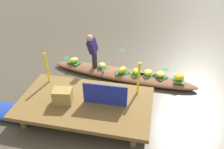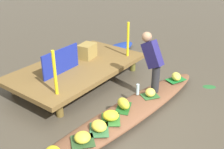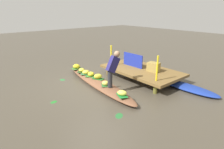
# 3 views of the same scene
# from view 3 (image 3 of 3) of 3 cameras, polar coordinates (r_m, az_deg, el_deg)

# --- Properties ---
(canal_water) EXTENTS (40.00, 40.00, 0.00)m
(canal_water) POSITION_cam_3_polar(r_m,az_deg,el_deg) (7.17, -4.40, -3.12)
(canal_water) COLOR #494134
(canal_water) RESTS_ON ground
(dock_platform) EXTENTS (3.20, 1.80, 0.41)m
(dock_platform) POSITION_cam_3_polar(r_m,az_deg,el_deg) (7.78, 8.85, 1.23)
(dock_platform) COLOR brown
(dock_platform) RESTS_ON ground
(vendor_boat) EXTENTS (4.61, 1.22, 0.22)m
(vendor_boat) POSITION_cam_3_polar(r_m,az_deg,el_deg) (7.13, -4.42, -2.30)
(vendor_boat) COLOR brown
(vendor_boat) RESTS_ON ground
(moored_boat) EXTENTS (2.31, 0.68, 0.17)m
(moored_boat) POSITION_cam_3_polar(r_m,az_deg,el_deg) (7.24, 21.58, -3.56)
(moored_boat) COLOR navy
(moored_boat) RESTS_ON ground
(leaf_mat_0) EXTENTS (0.48, 0.48, 0.01)m
(leaf_mat_0) POSITION_cam_3_polar(r_m,az_deg,el_deg) (8.04, -9.13, 0.88)
(leaf_mat_0) COLOR #2D4F27
(leaf_mat_0) RESTS_ON vendor_boat
(banana_bunch_0) EXTENTS (0.33, 0.33, 0.15)m
(banana_bunch_0) POSITION_cam_3_polar(r_m,az_deg,el_deg) (8.01, -9.16, 1.38)
(banana_bunch_0) COLOR yellow
(banana_bunch_0) RESTS_ON vendor_boat
(leaf_mat_1) EXTENTS (0.51, 0.49, 0.01)m
(leaf_mat_1) POSITION_cam_3_polar(r_m,az_deg,el_deg) (7.47, -6.37, -0.42)
(leaf_mat_1) COLOR #34742F
(leaf_mat_1) RESTS_ON vendor_boat
(banana_bunch_1) EXTENTS (0.36, 0.37, 0.17)m
(banana_bunch_1) POSITION_cam_3_polar(r_m,az_deg,el_deg) (7.44, -6.39, 0.18)
(banana_bunch_1) COLOR yellow
(banana_bunch_1) RESTS_ON vendor_boat
(leaf_mat_2) EXTENTS (0.50, 0.49, 0.01)m
(leaf_mat_2) POSITION_cam_3_polar(r_m,az_deg,el_deg) (7.73, -7.87, 0.20)
(leaf_mat_2) COLOR #387142
(leaf_mat_2) RESTS_ON vendor_boat
(banana_bunch_2) EXTENTS (0.32, 0.35, 0.16)m
(banana_bunch_2) POSITION_cam_3_polar(r_m,az_deg,el_deg) (7.70, -7.90, 0.74)
(banana_bunch_2) COLOR yellow
(banana_bunch_2) RESTS_ON vendor_boat
(leaf_mat_3) EXTENTS (0.32, 0.43, 0.01)m
(leaf_mat_3) POSITION_cam_3_polar(r_m,az_deg,el_deg) (8.51, -10.64, 1.82)
(leaf_mat_3) COLOR #3D7130
(leaf_mat_3) RESTS_ON vendor_boat
(banana_bunch_3) EXTENTS (0.35, 0.38, 0.20)m
(banana_bunch_3) POSITION_cam_3_polar(r_m,az_deg,el_deg) (8.48, -10.68, 2.45)
(banana_bunch_3) COLOR yellow
(banana_bunch_3) RESTS_ON vendor_boat
(leaf_mat_4) EXTENTS (0.42, 0.40, 0.01)m
(leaf_mat_4) POSITION_cam_3_polar(r_m,az_deg,el_deg) (6.54, -2.00, -3.21)
(leaf_mat_4) COLOR #2F622E
(leaf_mat_4) RESTS_ON vendor_boat
(banana_bunch_4) EXTENTS (0.30, 0.28, 0.16)m
(banana_bunch_4) POSITION_cam_3_polar(r_m,az_deg,el_deg) (6.51, -2.01, -2.59)
(banana_bunch_4) COLOR #F5DB51
(banana_bunch_4) RESTS_ON vendor_boat
(leaf_mat_5) EXTENTS (0.48, 0.40, 0.01)m
(leaf_mat_5) POSITION_cam_3_polar(r_m,az_deg,el_deg) (5.80, 3.04, -6.28)
(leaf_mat_5) COLOR #1C762F
(leaf_mat_5) RESTS_ON vendor_boat
(banana_bunch_5) EXTENTS (0.35, 0.33, 0.16)m
(banana_bunch_5) POSITION_cam_3_polar(r_m,az_deg,el_deg) (5.76, 3.05, -5.56)
(banana_bunch_5) COLOR #E6E251
(banana_bunch_5) RESTS_ON vendor_boat
(leaf_mat_6) EXTENTS (0.49, 0.40, 0.01)m
(leaf_mat_6) POSITION_cam_3_polar(r_m,az_deg,el_deg) (7.15, -4.22, -1.26)
(leaf_mat_6) COLOR #1F5A20
(leaf_mat_6) RESTS_ON vendor_boat
(banana_bunch_6) EXTENTS (0.31, 0.36, 0.19)m
(banana_bunch_6) POSITION_cam_3_polar(r_m,az_deg,el_deg) (7.11, -4.24, -0.55)
(banana_bunch_6) COLOR gold
(banana_bunch_6) RESTS_ON vendor_boat
(vendor_person) EXTENTS (0.24, 0.51, 1.21)m
(vendor_person) POSITION_cam_3_polar(r_m,az_deg,el_deg) (6.21, 0.22, 2.27)
(vendor_person) COLOR #28282D
(vendor_person) RESTS_ON vendor_boat
(water_bottle) EXTENTS (0.06, 0.06, 0.23)m
(water_bottle) POSITION_cam_3_polar(r_m,az_deg,el_deg) (6.70, -0.95, -1.61)
(water_bottle) COLOR silver
(water_bottle) RESTS_ON vendor_boat
(market_banner) EXTENTS (1.04, 0.06, 0.55)m
(market_banner) POSITION_cam_3_polar(r_m,az_deg,el_deg) (8.01, 6.29, 4.34)
(market_banner) COLOR navy
(market_banner) RESTS_ON dock_platform
(railing_post_west) EXTENTS (0.06, 0.06, 0.87)m
(railing_post_west) POSITION_cam_3_polar(r_m,az_deg,el_deg) (8.07, -0.25, 5.75)
(railing_post_west) COLOR yellow
(railing_post_west) RESTS_ON dock_platform
(railing_post_east) EXTENTS (0.06, 0.06, 0.87)m
(railing_post_east) POSITION_cam_3_polar(r_m,az_deg,el_deg) (6.47, 13.47, 1.81)
(railing_post_east) COLOR yellow
(railing_post_east) RESTS_ON dock_platform
(produce_crate) EXTENTS (0.48, 0.39, 0.36)m
(produce_crate) POSITION_cam_3_polar(r_m,az_deg,el_deg) (7.51, 12.41, 2.23)
(produce_crate) COLOR olive
(produce_crate) RESTS_ON dock_platform
(drifting_plant_0) EXTENTS (0.27, 0.22, 0.01)m
(drifting_plant_0) POSITION_cam_3_polar(r_m,az_deg,el_deg) (7.90, -14.69, -1.54)
(drifting_plant_0) COLOR #30763A
(drifting_plant_0) RESTS_ON ground
(drifting_plant_1) EXTENTS (0.21, 0.26, 0.01)m
(drifting_plant_1) POSITION_cam_3_polar(r_m,az_deg,el_deg) (6.14, -17.16, -7.93)
(drifting_plant_1) COLOR #247728
(drifting_plant_1) RESTS_ON ground
(drifting_plant_2) EXTENTS (0.34, 0.36, 0.01)m
(drifting_plant_2) POSITION_cam_3_polar(r_m,az_deg,el_deg) (5.19, 2.14, -12.32)
(drifting_plant_2) COLOR #266830
(drifting_plant_2) RESTS_ON ground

